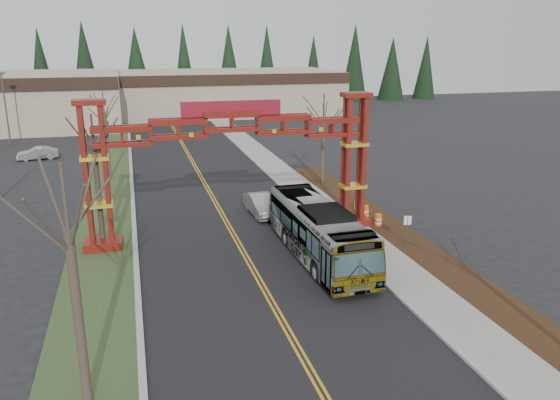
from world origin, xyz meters
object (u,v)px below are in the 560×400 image
object	(u,v)px
gateway_arch	(232,144)
bare_tree_median_far	(104,115)
street_sign	(407,225)
transit_bus	(318,231)
light_pole_far	(5,103)
barrel_south	(378,221)
bare_tree_median_near	(68,232)
bare_tree_median_mid	(94,150)
retail_building_east	(224,92)
silver_sedan	(261,205)
barrel_mid	(365,213)
barrel_north	(358,206)
bare_tree_right_far	(324,121)
parked_car_far_a	(37,153)

from	to	relation	value
gateway_arch	bare_tree_median_far	bearing A→B (deg)	114.36
gateway_arch	street_sign	world-z (taller)	gateway_arch
gateway_arch	transit_bus	xyz separation A→B (m)	(3.99, -4.67, -4.38)
light_pole_far	barrel_south	bearing A→B (deg)	-53.10
bare_tree_median_near	bare_tree_median_mid	xyz separation A→B (m)	(0.00, 15.45, -0.34)
retail_building_east	silver_sedan	distance (m)	58.48
silver_sedan	street_sign	world-z (taller)	street_sign
transit_bus	street_sign	bearing A→B (deg)	-0.43
bare_tree_median_near	barrel_mid	distance (m)	24.25
retail_building_east	barrel_south	distance (m)	62.70
bare_tree_median_far	barrel_north	bearing A→B (deg)	-40.28
light_pole_far	street_sign	xyz separation A→B (m)	(29.57, -43.33, -3.45)
retail_building_east	barrel_north	xyz separation A→B (m)	(-0.39, -59.21, -3.06)
bare_tree_median_near	transit_bus	bearing A→B (deg)	40.88
gateway_arch	bare_tree_right_far	distance (m)	15.21
retail_building_east	light_pole_far	xyz separation A→B (m)	(-29.94, -23.22, 1.39)
retail_building_east	street_sign	distance (m)	66.58
transit_bus	bare_tree_median_far	bearing A→B (deg)	117.08
bare_tree_median_far	barrel_mid	bearing A→B (deg)	-44.05
street_sign	barrel_north	world-z (taller)	street_sign
silver_sedan	bare_tree_median_far	size ratio (longest dim) A/B	0.58
retail_building_east	silver_sedan	size ratio (longest dim) A/B	8.47
gateway_arch	barrel_north	size ratio (longest dim) A/B	20.17
light_pole_far	street_sign	size ratio (longest dim) A/B	4.21
bare_tree_median_near	gateway_arch	bearing A→B (deg)	61.99
bare_tree_median_far	light_pole_far	bearing A→B (deg)	119.54
bare_tree_right_far	bare_tree_median_near	bearing A→B (deg)	-124.20
bare_tree_median_far	light_pole_far	distance (m)	24.23
bare_tree_median_mid	barrel_south	xyz separation A→B (m)	(17.65, -1.08, -5.51)
barrel_south	barrel_north	distance (m)	3.42
parked_car_far_a	barrel_south	world-z (taller)	parked_car_far_a
bare_tree_median_near	bare_tree_median_far	world-z (taller)	bare_tree_median_near
transit_bus	silver_sedan	size ratio (longest dim) A/B	2.57
retail_building_east	barrel_south	bearing A→B (deg)	-90.32
bare_tree_right_far	light_pole_far	size ratio (longest dim) A/B	0.91
light_pole_far	barrel_south	world-z (taller)	light_pole_far
retail_building_east	barrel_south	world-z (taller)	retail_building_east
bare_tree_median_mid	barrel_south	size ratio (longest dim) A/B	8.92
bare_tree_median_far	barrel_mid	world-z (taller)	bare_tree_median_far
street_sign	silver_sedan	bearing A→B (deg)	128.81
bare_tree_median_near	parked_car_far_a	bearing A→B (deg)	99.77
parked_car_far_a	street_sign	size ratio (longest dim) A/B	2.00
gateway_arch	bare_tree_median_mid	size ratio (longest dim) A/B	2.27
bare_tree_right_far	barrel_mid	distance (m)	11.68
transit_bus	bare_tree_right_far	distance (m)	17.63
gateway_arch	street_sign	size ratio (longest dim) A/B	9.03
retail_building_east	barrel_mid	xyz separation A→B (m)	(-0.66, -61.06, -2.99)
parked_car_far_a	bare_tree_median_near	xyz separation A→B (m)	(7.51, -43.61, 5.63)
bare_tree_right_far	barrel_south	world-z (taller)	bare_tree_right_far
bare_tree_right_far	transit_bus	bearing A→B (deg)	-110.46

